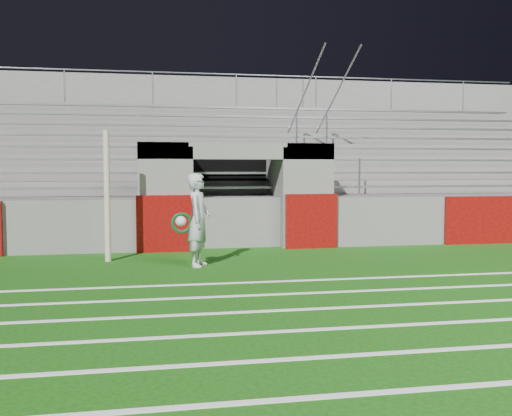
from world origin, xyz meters
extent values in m
plane|color=#13470B|center=(0.00, 0.00, 0.00)|extent=(90.00, 90.00, 0.00)
cylinder|color=#C1B490|center=(-3.01, 1.81, 1.39)|extent=(0.13, 0.13, 2.78)
cube|color=white|center=(0.00, -6.00, 0.01)|extent=(28.00, 0.09, 0.01)
cube|color=white|center=(0.00, -5.00, 0.01)|extent=(28.00, 0.09, 0.01)
cube|color=white|center=(0.00, -4.00, 0.01)|extent=(28.00, 0.09, 0.01)
cube|color=white|center=(0.00, -3.00, 0.01)|extent=(28.00, 0.09, 0.01)
cube|color=white|center=(0.00, -2.00, 0.01)|extent=(28.00, 0.09, 0.01)
cube|color=white|center=(0.00, -1.00, 0.01)|extent=(28.00, 0.09, 0.01)
cube|color=#5E5C59|center=(-1.80, 3.50, 1.30)|extent=(1.20, 1.00, 2.60)
cube|color=#5E5C59|center=(1.80, 3.50, 1.30)|extent=(1.20, 1.00, 2.60)
cube|color=black|center=(0.00, 5.20, 1.25)|extent=(2.60, 0.20, 2.50)
cube|color=#5E5C59|center=(-1.15, 4.10, 1.25)|extent=(0.10, 2.20, 2.50)
cube|color=#5E5C59|center=(1.15, 4.10, 1.25)|extent=(0.10, 2.20, 2.50)
cube|color=#5E5C59|center=(0.00, 3.50, 2.40)|extent=(4.80, 1.00, 0.40)
cube|color=#5E5C59|center=(0.00, 7.35, 1.15)|extent=(26.00, 8.00, 0.20)
cube|color=#5E5C59|center=(0.00, 7.35, 0.53)|extent=(26.00, 8.00, 1.05)
cube|color=#570807|center=(-1.80, 2.94, 0.68)|extent=(1.30, 0.15, 1.35)
cube|color=#570807|center=(1.80, 2.94, 0.68)|extent=(1.30, 0.15, 1.35)
cube|color=#570807|center=(6.50, 2.94, 0.62)|extent=(2.20, 0.15, 1.25)
cube|color=#989AA0|center=(0.00, 4.43, 1.47)|extent=(23.00, 0.28, 0.06)
cube|color=#5E5C59|center=(0.00, 5.28, 1.44)|extent=(24.00, 0.75, 0.38)
cube|color=#989AA0|center=(0.00, 5.18, 1.85)|extent=(23.00, 0.28, 0.06)
cube|color=#5E5C59|center=(0.00, 6.03, 1.63)|extent=(24.00, 0.75, 0.76)
cube|color=#989AA0|center=(0.00, 5.93, 2.23)|extent=(23.00, 0.28, 0.06)
cube|color=#5E5C59|center=(0.00, 6.78, 1.82)|extent=(24.00, 0.75, 1.14)
cube|color=#989AA0|center=(0.00, 6.68, 2.61)|extent=(23.00, 0.28, 0.06)
cube|color=#5E5C59|center=(0.00, 7.53, 2.01)|extent=(24.00, 0.75, 1.52)
cube|color=#989AA0|center=(0.00, 7.43, 2.99)|extent=(23.00, 0.28, 0.06)
cube|color=#5E5C59|center=(0.00, 8.28, 2.20)|extent=(24.00, 0.75, 1.90)
cube|color=#989AA0|center=(0.00, 8.18, 3.37)|extent=(23.00, 0.28, 0.06)
cube|color=#5E5C59|center=(0.00, 9.03, 2.39)|extent=(24.00, 0.75, 2.28)
cube|color=#989AA0|center=(0.00, 8.93, 3.75)|extent=(23.00, 0.28, 0.06)
cube|color=#5E5C59|center=(0.00, 9.78, 2.58)|extent=(24.00, 0.75, 2.66)
cube|color=#989AA0|center=(0.00, 9.68, 4.13)|extent=(23.00, 0.28, 0.06)
cube|color=#5E5C59|center=(0.00, 10.45, 2.65)|extent=(26.00, 0.60, 5.29)
cylinder|color=#A5A8AD|center=(2.50, 4.15, 1.75)|extent=(0.05, 0.05, 1.00)
cylinder|color=#A5A8AD|center=(2.50, 7.15, 3.27)|extent=(0.05, 0.05, 1.00)
cylinder|color=#A5A8AD|center=(2.50, 10.15, 4.79)|extent=(0.05, 0.05, 1.00)
cylinder|color=#A5A8AD|center=(2.50, 7.15, 3.77)|extent=(0.05, 6.02, 3.08)
cylinder|color=#A5A8AD|center=(3.50, 4.15, 1.75)|extent=(0.05, 0.05, 1.00)
cylinder|color=#A5A8AD|center=(3.50, 7.15, 3.27)|extent=(0.05, 0.05, 1.00)
cylinder|color=#A5A8AD|center=(3.50, 10.15, 4.79)|extent=(0.05, 0.05, 1.00)
cylinder|color=#A5A8AD|center=(3.50, 7.15, 3.77)|extent=(0.05, 6.02, 3.08)
cylinder|color=#A5A8AD|center=(-5.00, 10.15, 4.84)|extent=(0.05, 0.05, 1.10)
cylinder|color=#A5A8AD|center=(-2.00, 10.15, 4.84)|extent=(0.05, 0.05, 1.10)
cylinder|color=#A5A8AD|center=(1.00, 10.15, 4.84)|extent=(0.05, 0.05, 1.10)
cylinder|color=#A5A8AD|center=(4.00, 10.15, 4.84)|extent=(0.05, 0.05, 1.10)
cylinder|color=#A5A8AD|center=(7.00, 10.15, 4.84)|extent=(0.05, 0.05, 1.10)
cylinder|color=#A5A8AD|center=(10.00, 10.15, 4.84)|extent=(0.05, 0.05, 1.10)
cylinder|color=#A5A8AD|center=(0.00, 10.15, 5.39)|extent=(24.00, 0.05, 0.05)
imported|color=#B0B4BB|center=(-1.15, 0.85, 0.94)|extent=(0.65, 0.80, 1.88)
sphere|color=white|center=(-1.52, 0.74, 0.93)|extent=(0.21, 0.21, 0.21)
torus|color=#0B390C|center=(-1.39, 2.95, 0.68)|extent=(0.54, 0.10, 0.54)
torus|color=#0C3F1C|center=(-1.39, 2.90, 0.69)|extent=(0.53, 0.10, 0.53)
camera|label=1|loc=(-2.08, -10.62, 1.98)|focal=40.00mm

